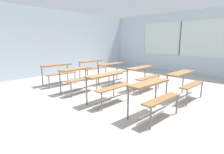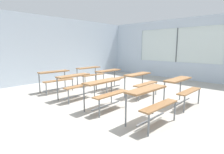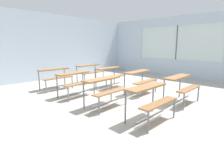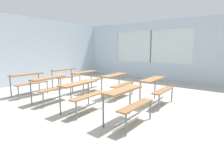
# 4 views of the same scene
# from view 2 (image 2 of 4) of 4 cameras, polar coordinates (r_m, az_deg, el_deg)

# --- Properties ---
(ground) EXTENTS (10.00, 9.00, 0.05)m
(ground) POSITION_cam_2_polar(r_m,az_deg,el_deg) (5.29, 2.43, -8.19)
(ground) COLOR #ADA89E
(wall_back) EXTENTS (10.00, 0.12, 3.00)m
(wall_back) POSITION_cam_2_polar(r_m,az_deg,el_deg) (8.68, -20.76, 8.43)
(wall_back) COLOR silver
(wall_back) RESTS_ON ground
(wall_right) EXTENTS (0.12, 9.00, 3.00)m
(wall_right) POSITION_cam_2_polar(r_m,az_deg,el_deg) (9.35, 23.95, 7.95)
(wall_right) COLOR silver
(wall_right) RESTS_ON ground
(desk_bench_r0c0) EXTENTS (1.12, 0.64, 0.74)m
(desk_bench_r0c0) POSITION_cam_2_polar(r_m,az_deg,el_deg) (3.75, 12.54, -6.55)
(desk_bench_r0c0) COLOR olive
(desk_bench_r0c0) RESTS_ON ground
(desk_bench_r0c1) EXTENTS (1.11, 0.62, 0.74)m
(desk_bench_r0c1) POSITION_cam_2_polar(r_m,az_deg,el_deg) (5.16, 21.83, -2.58)
(desk_bench_r0c1) COLOR olive
(desk_bench_r0c1) RESTS_ON ground
(desk_bench_r1c0) EXTENTS (1.11, 0.60, 0.74)m
(desk_bench_r1c0) POSITION_cam_2_polar(r_m,az_deg,el_deg) (4.50, -2.20, -3.60)
(desk_bench_r1c0) COLOR olive
(desk_bench_r1c0) RESTS_ON ground
(desk_bench_r1c1) EXTENTS (1.10, 0.59, 0.74)m
(desk_bench_r1c1) POSITION_cam_2_polar(r_m,az_deg,el_deg) (5.79, 9.26, -0.74)
(desk_bench_r1c1) COLOR olive
(desk_bench_r1c1) RESTS_ON ground
(desk_bench_r2c0) EXTENTS (1.12, 0.64, 0.74)m
(desk_bench_r2c0) POSITION_cam_2_polar(r_m,az_deg,el_deg) (5.54, -11.72, -1.28)
(desk_bench_r2c0) COLOR olive
(desk_bench_r2c0) RESTS_ON ground
(desk_bench_r2c1) EXTENTS (1.10, 0.59, 0.74)m
(desk_bench_r2c1) POSITION_cam_2_polar(r_m,az_deg,el_deg) (6.60, -0.52, 0.67)
(desk_bench_r2c1) COLOR olive
(desk_bench_r2c1) RESTS_ON ground
(desk_bench_r3c0) EXTENTS (1.12, 0.64, 0.74)m
(desk_bench_r3c0) POSITION_cam_2_polar(r_m,az_deg,el_deg) (6.63, -17.93, 0.24)
(desk_bench_r3c0) COLOR olive
(desk_bench_r3c0) RESTS_ON ground
(desk_bench_r3c1) EXTENTS (1.11, 0.62, 0.74)m
(desk_bench_r3c1) POSITION_cam_2_polar(r_m,az_deg,el_deg) (7.59, -7.16, 1.78)
(desk_bench_r3c1) COLOR olive
(desk_bench_r3c1) RESTS_ON ground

